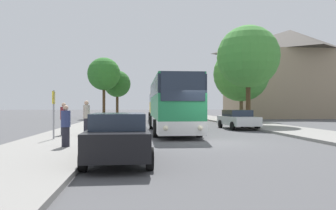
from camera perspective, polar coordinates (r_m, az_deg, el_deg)
name	(u,v)px	position (r m, az deg, el deg)	size (l,w,h in m)	color
ground_plane	(210,142)	(15.76, 7.41, -6.48)	(300.00, 300.00, 0.00)	#4C4C4F
sidewalk_left	(59,142)	(15.74, -18.44, -6.20)	(4.00, 120.00, 0.15)	gray
building_right_background	(290,74)	(53.73, 20.50, 5.14)	(17.60, 12.89, 13.45)	gray
bus_front	(172,104)	(21.35, 0.68, 0.09)	(2.80, 11.17, 3.44)	silver
bus_middle	(161,106)	(35.82, -1.20, -0.20)	(2.90, 10.63, 3.24)	#2D2D2D
parked_car_left_curb	(119,136)	(10.19, -8.56, -5.44)	(1.99, 4.55, 1.51)	black
parked_car_right_near	(238,119)	(25.34, 12.04, -2.39)	(2.23, 4.66, 1.43)	silver
parked_car_right_far	(189,113)	(44.93, 3.61, -1.43)	(2.20, 4.26, 1.46)	#236B38
bus_stop_sign	(54,109)	(16.59, -19.29, -0.60)	(0.08, 0.45, 2.33)	gray
pedestrian_waiting_near	(86,117)	(18.72, -14.02, -2.08)	(0.36, 0.36, 1.88)	#23232D
pedestrian_waiting_far	(64,119)	(18.72, -17.71, -2.29)	(0.36, 0.36, 1.76)	#23232D
pedestrian_walking_back	(66,126)	(13.30, -17.39, -3.50)	(0.36, 0.36, 1.61)	#23232D
tree_left_near	(117,84)	(50.27, -8.83, 3.64)	(4.03, 4.03, 6.99)	#47331E
tree_left_far	(104,74)	(46.97, -11.10, 5.30)	(4.60, 4.60, 8.41)	#47331E
tree_right_near	(248,57)	(29.27, 13.78, 8.15)	(5.36, 5.36, 8.52)	#47331E
tree_right_mid	(241,74)	(37.64, 12.63, 5.31)	(6.20, 6.20, 8.30)	brown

